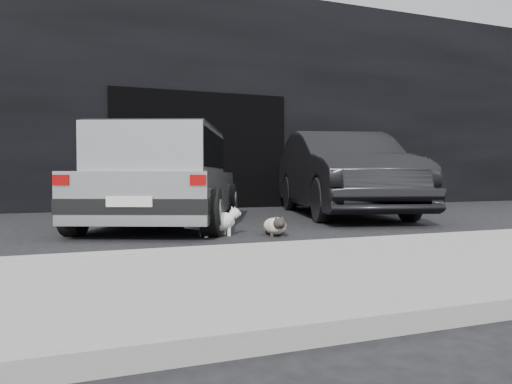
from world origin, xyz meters
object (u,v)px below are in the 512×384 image
object	(u,v)px
cat_siamese	(275,226)
second_car	(342,173)
cat_white	(218,222)
silver_hatchback	(164,173)

from	to	relation	value
cat_siamese	second_car	bearing A→B (deg)	-123.49
cat_siamese	cat_white	xyz separation A→B (m)	(-0.67, 0.23, 0.06)
second_car	cat_white	world-z (taller)	second_car
second_car	silver_hatchback	bearing A→B (deg)	-154.17
cat_white	cat_siamese	bearing A→B (deg)	61.32
cat_siamese	cat_white	size ratio (longest dim) A/B	1.01
second_car	cat_siamese	size ratio (longest dim) A/B	6.06
silver_hatchback	cat_white	distance (m)	1.66
silver_hatchback	cat_white	world-z (taller)	silver_hatchback
second_car	cat_siamese	world-z (taller)	second_car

